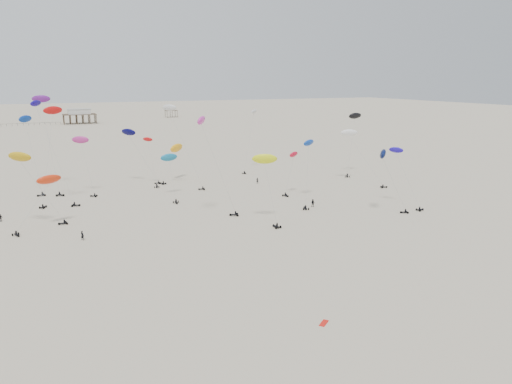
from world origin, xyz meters
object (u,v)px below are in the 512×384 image
pavilion_small (171,113)px  rig_4 (44,188)px  pavilion_main (80,117)px  spectator_0 (83,240)px  rig_9 (210,146)px  rig_0 (170,167)px

pavilion_small → rig_4: size_ratio=0.75×
pavilion_main → spectator_0: size_ratio=10.00×
pavilion_main → rig_4: bearing=-96.8°
pavilion_small → rig_9: 289.78m
rig_0 → spectator_0: 37.45m
pavilion_main → rig_0: (0.72, -230.10, 3.51)m
pavilion_main → pavilion_small: 76.16m
pavilion_main → rig_0: bearing=-89.8°
pavilion_main → rig_9: (3.90, -251.87, 11.39)m
rig_0 → spectator_0: bearing=53.2°
pavilion_small → rig_0: (-69.28, -260.10, 4.24)m
rig_4 → spectator_0: size_ratio=5.71×
rig_0 → rig_4: 33.71m
rig_0 → rig_9: 23.38m
pavilion_main → rig_0: size_ratio=1.65×
rig_0 → rig_4: rig_0 is taller
rig_9 → pavilion_main: bearing=19.2°
rig_4 → spectator_0: (5.62, -11.97, -8.16)m
pavilion_small → spectator_0: pavilion_small is taller
pavilion_main → rig_0: rig_0 is taller
pavilion_small → rig_0: bearing=-104.9°
rig_4 → spectator_0: 15.54m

